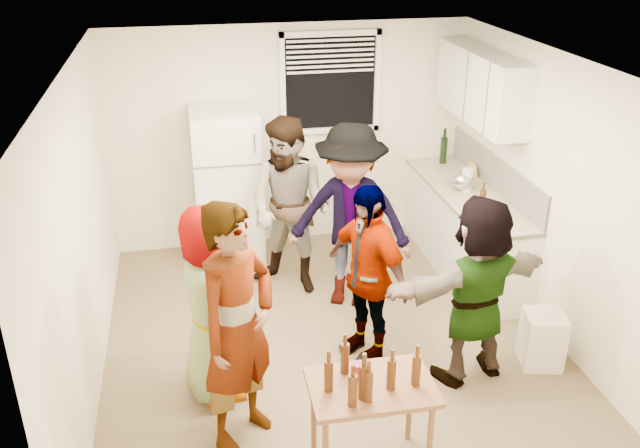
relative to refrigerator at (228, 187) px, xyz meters
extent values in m
cube|color=white|center=(0.00, 0.00, 0.00)|extent=(0.70, 0.70, 1.70)
cube|color=white|center=(2.45, -0.73, -0.42)|extent=(0.60, 2.20, 0.86)
cube|color=#BDB595|center=(2.45, -0.73, 0.03)|extent=(0.64, 2.22, 0.04)
cube|color=#AAA59D|center=(2.74, -0.73, 0.23)|extent=(0.03, 2.20, 0.36)
cube|color=white|center=(2.58, -0.53, 1.10)|extent=(0.34, 1.60, 0.70)
cylinder|color=white|center=(2.43, -0.72, 0.05)|extent=(0.11, 0.11, 0.24)
cylinder|color=black|center=(2.50, 0.14, 0.05)|extent=(0.08, 0.08, 0.31)
cylinder|color=#47230C|center=(2.35, -1.29, 0.05)|extent=(0.06, 0.06, 0.23)
cylinder|color=blue|center=(2.38, -1.38, 0.05)|extent=(0.09, 0.09, 0.13)
cube|color=gold|center=(2.67, -0.33, 0.12)|extent=(0.02, 0.18, 0.15)
cube|color=white|center=(2.44, -2.51, -0.60)|extent=(0.40, 0.40, 0.48)
cylinder|color=#47230C|center=(0.59, -3.49, -0.14)|extent=(0.07, 0.07, 0.25)
cylinder|color=#A31B2E|center=(0.62, -3.29, -0.14)|extent=(0.08, 0.08, 0.11)
imported|color=gray|center=(-0.30, -2.32, -0.85)|extent=(1.65, 0.84, 0.52)
imported|color=#141933|center=(-0.15, -2.87, -0.85)|extent=(1.79, 1.83, 0.45)
imported|color=brown|center=(0.56, -0.79, -0.85)|extent=(1.77, 1.98, 0.68)
imported|color=#46474C|center=(1.07, -1.18, -0.85)|extent=(1.84, 2.16, 0.68)
imported|color=black|center=(1.00, -2.06, -0.85)|extent=(1.85, 1.56, 0.39)
imported|color=#CB613F|center=(1.78, -2.52, -0.85)|extent=(1.82, 1.90, 0.48)
camera|label=1|loc=(-0.38, -6.85, 2.71)|focal=38.00mm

